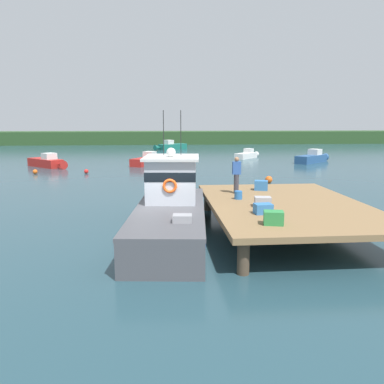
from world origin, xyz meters
TOP-DOWN VIEW (x-y plane):
  - ground_plane at (0.00, 0.00)m, footprint 200.00×200.00m
  - dock at (4.80, 0.00)m, footprint 6.00×9.00m
  - main_fishing_boat at (0.26, 0.11)m, footprint 3.33×9.93m
  - crate_single_by_cleat at (3.34, -3.15)m, footprint 0.68×0.56m
  - crate_stack_mid_dock at (4.54, 2.83)m, footprint 0.71×0.60m
  - crate_stack_near_edge at (3.40, -1.72)m, footprint 0.64×0.49m
  - crate_single_far at (3.69, -0.61)m, footprint 0.66×0.52m
  - bait_bucket at (3.06, 0.86)m, footprint 0.32×0.32m
  - deckhand_by_the_boat at (3.22, 2.12)m, footprint 0.36×0.22m
  - moored_boat_far_right at (1.65, 45.86)m, footprint 5.34×4.57m
  - moored_boat_far_left at (-10.91, 23.53)m, footprint 4.61×4.56m
  - moored_boat_near_channel at (16.28, 25.49)m, footprint 4.95×4.44m
  - moored_boat_mid_harbor at (-1.30, 24.80)m, footprint 3.40×5.06m
  - moored_boat_off_the_point at (10.36, 30.80)m, footprint 3.66×3.96m
  - mooring_buoy_spare_mooring at (7.62, 12.12)m, footprint 0.51×0.51m
  - mooring_buoy_channel_marker at (-6.34, 18.49)m, footprint 0.37×0.37m
  - mooring_buoy_inshore at (-10.56, 18.56)m, footprint 0.39×0.39m
  - far_shoreline at (0.00, 62.00)m, footprint 120.00×8.00m

SIDE VIEW (x-z plane):
  - ground_plane at x=0.00m, z-range 0.00..0.00m
  - mooring_buoy_channel_marker at x=-6.34m, z-range 0.00..0.37m
  - mooring_buoy_inshore at x=-10.56m, z-range 0.00..0.39m
  - mooring_buoy_spare_mooring at x=7.62m, z-range 0.00..0.51m
  - moored_boat_off_the_point at x=10.36m, z-range -0.18..0.97m
  - moored_boat_mid_harbor at x=-1.30m, z-range -0.21..1.12m
  - moored_boat_far_left at x=-10.91m, z-range -0.21..1.16m
  - moored_boat_near_channel at x=16.28m, z-range -0.22..1.19m
  - moored_boat_far_right at x=1.65m, z-range -0.23..1.26m
  - main_fishing_boat at x=0.26m, z-range -1.39..3.41m
  - dock at x=4.80m, z-range 0.47..1.67m
  - far_shoreline at x=0.00m, z-range 0.00..2.40m
  - bait_bucket at x=3.06m, z-range 1.20..1.54m
  - crate_stack_near_edge at x=3.40m, z-range 1.20..1.55m
  - crate_single_far at x=3.69m, z-range 1.20..1.57m
  - crate_single_by_cleat at x=3.34m, z-range 1.20..1.63m
  - crate_stack_mid_dock at x=4.54m, z-range 1.20..1.65m
  - deckhand_by_the_boat at x=3.22m, z-range 1.24..2.87m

